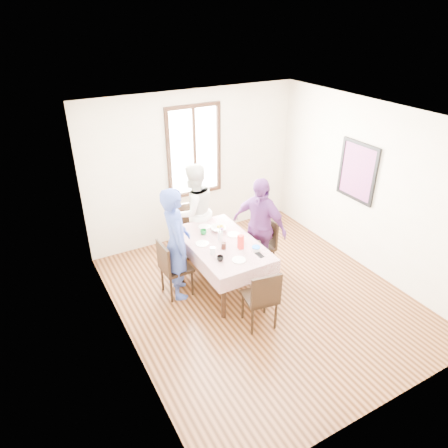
{
  "coord_description": "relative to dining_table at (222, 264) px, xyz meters",
  "views": [
    {
      "loc": [
        -2.89,
        -4.06,
        3.92
      ],
      "look_at": [
        -0.35,
        0.52,
        1.1
      ],
      "focal_mm": 32.87,
      "sensor_mm": 36.0,
      "label": 1
    }
  ],
  "objects": [
    {
      "name": "person_far",
      "position": [
        0.0,
        1.02,
        0.47
      ],
      "size": [
        0.9,
        0.75,
        1.68
      ],
      "primitive_type": "imported",
      "rotation": [
        0.0,
        0.0,
        3.29
      ],
      "color": "white",
      "rests_on": "ground"
    },
    {
      "name": "butter_tub",
      "position": [
        0.31,
        -0.44,
        0.42
      ],
      "size": [
        0.12,
        0.12,
        0.06
      ],
      "primitive_type": "cylinder",
      "color": "white",
      "rests_on": "tablecloth"
    },
    {
      "name": "chair_near",
      "position": [
        0.0,
        -1.04,
        0.08
      ],
      "size": [
        0.48,
        0.48,
        0.91
      ],
      "primitive_type": "cube",
      "rotation": [
        0.0,
        0.0,
        -0.16
      ],
      "color": "black",
      "rests_on": "ground"
    },
    {
      "name": "art_poster",
      "position": [
        2.33,
        -0.27,
        1.18
      ],
      "size": [
        0.04,
        0.76,
        0.96
      ],
      "primitive_type": "cube",
      "color": "red",
      "rests_on": "right_wall"
    },
    {
      "name": "dining_table",
      "position": [
        0.0,
        0.0,
        0.0
      ],
      "size": [
        0.85,
        1.51,
        0.75
      ],
      "primitive_type": "cube",
      "color": "black",
      "rests_on": "ground"
    },
    {
      "name": "right_wall",
      "position": [
        2.35,
        -0.57,
        0.98
      ],
      "size": [
        0.0,
        4.5,
        4.5
      ],
      "primitive_type": "plane",
      "rotation": [
        1.57,
        0.0,
        -1.57
      ],
      "color": "beige",
      "rests_on": "ground"
    },
    {
      "name": "jam_jar",
      "position": [
        -0.07,
        -0.17,
        0.44
      ],
      "size": [
        0.07,
        0.07,
        0.1
      ],
      "primitive_type": "cylinder",
      "color": "black",
      "rests_on": "tablecloth"
    },
    {
      "name": "tablecloth",
      "position": [
        0.0,
        0.0,
        0.38
      ],
      "size": [
        0.97,
        1.63,
        0.01
      ],
      "primitive_type": "cube",
      "color": "#590C16",
      "rests_on": "dining_table"
    },
    {
      "name": "plate_right",
      "position": [
        0.26,
        0.12,
        0.39
      ],
      "size": [
        0.2,
        0.2,
        0.01
      ],
      "primitive_type": "cylinder",
      "color": "white",
      "rests_on": "tablecloth"
    },
    {
      "name": "plate_far",
      "position": [
        -0.02,
        0.56,
        0.39
      ],
      "size": [
        0.2,
        0.2,
        0.01
      ],
      "primitive_type": "cylinder",
      "color": "white",
      "rests_on": "tablecloth"
    },
    {
      "name": "chair_right",
      "position": [
        0.71,
        0.05,
        0.08
      ],
      "size": [
        0.43,
        0.43,
        0.91
      ],
      "primitive_type": "cube",
      "rotation": [
        0.0,
        0.0,
        1.56
      ],
      "color": "black",
      "rests_on": "ground"
    },
    {
      "name": "chair_far",
      "position": [
        0.0,
        1.04,
        0.08
      ],
      "size": [
        0.47,
        0.47,
        0.91
      ],
      "primitive_type": "cube",
      "rotation": [
        0.0,
        0.0,
        3.03
      ],
      "color": "black",
      "rests_on": "ground"
    },
    {
      "name": "juice_carton",
      "position": [
        0.15,
        -0.28,
        0.5
      ],
      "size": [
        0.07,
        0.07,
        0.22
      ],
      "primitive_type": "cube",
      "color": "red",
      "rests_on": "tablecloth"
    },
    {
      "name": "mug_black",
      "position": [
        -0.27,
        -0.42,
        0.43
      ],
      "size": [
        0.12,
        0.12,
        0.08
      ],
      "primitive_type": "imported",
      "rotation": [
        0.0,
        0.0,
        -0.26
      ],
      "color": "black",
      "rests_on": "tablecloth"
    },
    {
      "name": "smartphone",
      "position": [
        0.29,
        -0.57,
        0.39
      ],
      "size": [
        0.07,
        0.15,
        0.01
      ],
      "primitive_type": "cube",
      "color": "black",
      "rests_on": "tablecloth"
    },
    {
      "name": "plate_near",
      "position": [
        -0.03,
        -0.54,
        0.39
      ],
      "size": [
        0.2,
        0.2,
        0.01
      ],
      "primitive_type": "cylinder",
      "color": "white",
      "rests_on": "tablecloth"
    },
    {
      "name": "window_pane",
      "position": [
        0.35,
        1.67,
        1.27
      ],
      "size": [
        0.9,
        0.02,
        1.5
      ],
      "primitive_type": "cube",
      "color": "white",
      "rests_on": "back_wall"
    },
    {
      "name": "mug_flag",
      "position": [
        0.28,
        -0.09,
        0.43
      ],
      "size": [
        0.13,
        0.13,
        0.09
      ],
      "primitive_type": "imported",
      "rotation": [
        0.0,
        0.0,
        0.75
      ],
      "color": "red",
      "rests_on": "tablecloth"
    },
    {
      "name": "butter_lid",
      "position": [
        0.31,
        -0.44,
        0.45
      ],
      "size": [
        0.12,
        0.12,
        0.01
      ],
      "primitive_type": "cylinder",
      "color": "blue",
      "rests_on": "butter_tub"
    },
    {
      "name": "mug_green",
      "position": [
        -0.14,
        0.36,
        0.43
      ],
      "size": [
        0.14,
        0.14,
        0.08
      ],
      "primitive_type": "imported",
      "rotation": [
        0.0,
        0.0,
        -0.55
      ],
      "color": "#0C7226",
      "rests_on": "tablecloth"
    },
    {
      "name": "chair_left",
      "position": [
        -0.71,
        0.14,
        0.08
      ],
      "size": [
        0.43,
        0.43,
        0.91
      ],
      "primitive_type": "cube",
      "rotation": [
        0.0,
        0.0,
        -1.54
      ],
      "color": "black",
      "rests_on": "ground"
    },
    {
      "name": "plate_left",
      "position": [
        -0.29,
        0.11,
        0.39
      ],
      "size": [
        0.2,
        0.2,
        0.01
      ],
      "primitive_type": "cylinder",
      "color": "white",
      "rests_on": "tablecloth"
    },
    {
      "name": "window_frame",
      "position": [
        0.35,
        1.66,
        1.27
      ],
      "size": [
        1.02,
        0.06,
        1.62
      ],
      "primitive_type": "cube",
      "color": "black",
      "rests_on": "back_wall"
    },
    {
      "name": "back_wall",
      "position": [
        0.35,
        1.68,
        0.98
      ],
      "size": [
        4.0,
        0.0,
        4.0
      ],
      "primitive_type": "plane",
      "rotation": [
        1.57,
        0.0,
        0.0
      ],
      "color": "beige",
      "rests_on": "ground"
    },
    {
      "name": "ground",
      "position": [
        0.35,
        -0.57,
        -0.38
      ],
      "size": [
        4.5,
        4.5,
        0.0
      ],
      "primitive_type": "plane",
      "color": "#311707",
      "rests_on": "ground"
    },
    {
      "name": "flower_vase",
      "position": [
        0.01,
        0.08,
        0.46
      ],
      "size": [
        0.07,
        0.07,
        0.14
      ],
      "primitive_type": "cylinder",
      "color": "silver",
      "rests_on": "tablecloth"
    },
    {
      "name": "person_right",
      "position": [
        0.69,
        0.05,
        0.45
      ],
      "size": [
        0.76,
        1.04,
        1.65
      ],
      "primitive_type": "imported",
      "rotation": [
        0.0,
        0.0,
        -1.15
      ],
      "color": "#602D6F",
      "rests_on": "ground"
    },
    {
      "name": "serving_bowl",
      "position": [
        0.12,
        0.36,
        0.42
      ],
      "size": [
        0.28,
        0.28,
        0.06
      ],
      "primitive_type": "imported",
      "rotation": [
        0.0,
        0.0,
        -0.21
      ],
      "color": "white",
      "rests_on": "tablecloth"
    },
    {
      "name": "person_left",
      "position": [
        -0.69,
        0.14,
        0.49
      ],
      "size": [
        0.55,
        0.71,
        1.74
      ],
      "primitive_type": "imported",
      "rotation": [
        0.0,
        0.0,
        1.33
      ],
      "color": "#304292",
      "rests_on": "ground"
    },
    {
      "name": "drinking_glass",
      "position": [
        -0.27,
        -0.2,
        0.44
      ],
      "size": [
        0.07,
        0.07,
        0.11
      ],
      "primitive_type": "cylinder",
      "color": "silver",
      "rests_on": "tablecloth"
    },
    {
      "name": "flower_bunch",
      "position": [
        0.01,
        0.08,
        0.58
      ],
      "size": [
        0.09,
        0.09,
        0.1
      ],
      "primitive_type": null,
      "color": "yellow",
      "rests_on": "flower_vase"
    }
  ]
}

